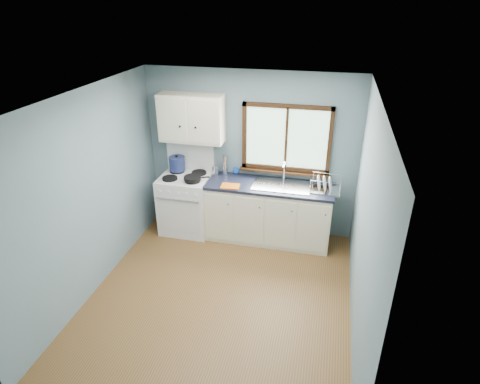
% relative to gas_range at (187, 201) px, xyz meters
% --- Properties ---
extents(floor, '(3.20, 3.60, 0.02)m').
position_rel_gas_range_xyz_m(floor, '(0.95, -1.47, -0.50)').
color(floor, brown).
rests_on(floor, ground).
extents(ceiling, '(3.20, 3.60, 0.02)m').
position_rel_gas_range_xyz_m(ceiling, '(0.95, -1.47, 2.02)').
color(ceiling, white).
rests_on(ceiling, wall_back).
extents(wall_back, '(3.20, 0.02, 2.50)m').
position_rel_gas_range_xyz_m(wall_back, '(0.95, 0.34, 0.76)').
color(wall_back, slate).
rests_on(wall_back, ground).
extents(wall_front, '(3.20, 0.02, 2.50)m').
position_rel_gas_range_xyz_m(wall_front, '(0.95, -3.28, 0.76)').
color(wall_front, slate).
rests_on(wall_front, ground).
extents(wall_left, '(0.02, 3.60, 2.50)m').
position_rel_gas_range_xyz_m(wall_left, '(-0.66, -1.47, 0.76)').
color(wall_left, slate).
rests_on(wall_left, ground).
extents(wall_right, '(0.02, 3.60, 2.50)m').
position_rel_gas_range_xyz_m(wall_right, '(2.56, -1.47, 0.76)').
color(wall_right, slate).
rests_on(wall_right, ground).
extents(gas_range, '(0.76, 0.69, 1.36)m').
position_rel_gas_range_xyz_m(gas_range, '(0.00, 0.00, 0.00)').
color(gas_range, white).
rests_on(gas_range, floor).
extents(base_cabinets, '(1.85, 0.60, 0.88)m').
position_rel_gas_range_xyz_m(base_cabinets, '(1.31, 0.02, -0.08)').
color(base_cabinets, '#EFE7C5').
rests_on(base_cabinets, floor).
extents(countertop, '(1.89, 0.64, 0.04)m').
position_rel_gas_range_xyz_m(countertop, '(1.31, 0.02, 0.41)').
color(countertop, black).
rests_on(countertop, base_cabinets).
extents(sink, '(0.84, 0.46, 0.44)m').
position_rel_gas_range_xyz_m(sink, '(1.49, 0.02, 0.37)').
color(sink, silver).
rests_on(sink, countertop).
extents(window, '(1.36, 0.10, 1.03)m').
position_rel_gas_range_xyz_m(window, '(1.48, 0.30, 0.98)').
color(window, '#9EC6A8').
rests_on(window, wall_back).
extents(upper_cabinets, '(0.95, 0.35, 0.70)m').
position_rel_gas_range_xyz_m(upper_cabinets, '(0.10, 0.15, 1.31)').
color(upper_cabinets, '#EFE7C5').
rests_on(upper_cabinets, wall_back).
extents(skillet, '(0.41, 0.33, 0.05)m').
position_rel_gas_range_xyz_m(skillet, '(0.18, -0.16, 0.49)').
color(skillet, black).
rests_on(skillet, gas_range).
extents(stockpot, '(0.27, 0.27, 0.25)m').
position_rel_gas_range_xyz_m(stockpot, '(-0.17, 0.14, 0.58)').
color(stockpot, navy).
rests_on(stockpot, gas_range).
extents(utensil_crock, '(0.12, 0.12, 0.34)m').
position_rel_gas_range_xyz_m(utensil_crock, '(0.43, 0.20, 0.50)').
color(utensil_crock, silver).
rests_on(utensil_crock, countertop).
extents(thermos, '(0.09, 0.09, 0.32)m').
position_rel_gas_range_xyz_m(thermos, '(0.58, 0.21, 0.59)').
color(thermos, silver).
rests_on(thermos, countertop).
extents(soap_bottle, '(0.13, 0.13, 0.27)m').
position_rel_gas_range_xyz_m(soap_bottle, '(0.75, 0.27, 0.56)').
color(soap_bottle, '#1548A8').
rests_on(soap_bottle, countertop).
extents(dish_towel, '(0.28, 0.21, 0.02)m').
position_rel_gas_range_xyz_m(dish_towel, '(0.76, -0.19, 0.44)').
color(dish_towel, orange).
rests_on(dish_towel, countertop).
extents(dish_rack, '(0.44, 0.35, 0.22)m').
position_rel_gas_range_xyz_m(dish_rack, '(2.10, 0.00, 0.48)').
color(dish_rack, silver).
rests_on(dish_rack, countertop).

